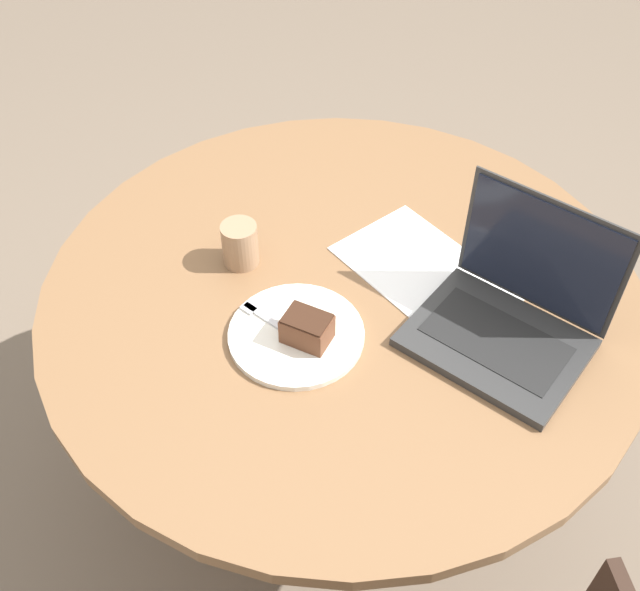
% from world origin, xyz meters
% --- Properties ---
extents(ground_plane, '(12.00, 12.00, 0.00)m').
position_xyz_m(ground_plane, '(0.00, 0.00, 0.00)').
color(ground_plane, '#6B5B4C').
extents(dining_table, '(1.16, 1.16, 0.71)m').
position_xyz_m(dining_table, '(0.00, 0.00, 0.57)').
color(dining_table, brown).
rests_on(dining_table, ground_plane).
extents(paper_document, '(0.36, 0.24, 0.00)m').
position_xyz_m(paper_document, '(0.06, 0.16, 0.71)').
color(paper_document, white).
rests_on(paper_document, dining_table).
extents(plate, '(0.25, 0.25, 0.01)m').
position_xyz_m(plate, '(0.06, -0.14, 0.72)').
color(plate, silver).
rests_on(plate, dining_table).
extents(cake_slice, '(0.10, 0.09, 0.06)m').
position_xyz_m(cake_slice, '(0.08, -0.13, 0.75)').
color(cake_slice, brown).
rests_on(cake_slice, plate).
extents(fork, '(0.17, 0.07, 0.00)m').
position_xyz_m(fork, '(0.01, -0.17, 0.73)').
color(fork, silver).
rests_on(fork, plate).
extents(coffee_glass, '(0.07, 0.07, 0.09)m').
position_xyz_m(coffee_glass, '(-0.17, -0.13, 0.76)').
color(coffee_glass, '#997556').
rests_on(coffee_glass, dining_table).
extents(laptop, '(0.36, 0.32, 0.26)m').
position_xyz_m(laptop, '(0.26, 0.17, 0.76)').
color(laptop, '#2D2D2D').
rests_on(laptop, dining_table).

